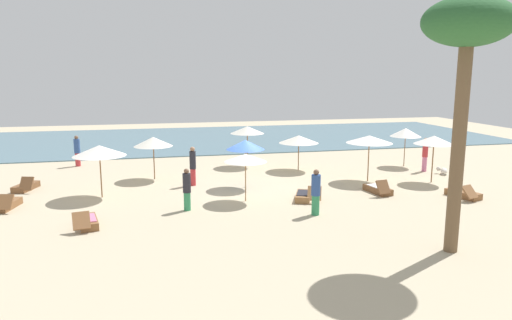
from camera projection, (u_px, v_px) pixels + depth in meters
The scene contains 24 objects.
ground_plane at pixel (249, 188), 22.40m from camera, with size 60.00×60.00×0.00m, color #BCAD8E.
ocean_water at pixel (206, 139), 38.69m from camera, with size 48.00×16.00×0.06m, color slate.
umbrella_0 at pixel (369, 139), 23.36m from camera, with size 2.28×2.28×2.31m.
umbrella_1 at pixel (245, 145), 22.09m from camera, with size 1.80×1.80×2.27m.
umbrella_2 at pixel (99, 151), 20.30m from camera, with size 2.26×2.26×2.30m.
umbrella_3 at pixel (406, 132), 27.16m from camera, with size 1.76×1.76×2.22m.
umbrella_4 at pixel (434, 140), 23.10m from camera, with size 1.92×1.92×2.33m.
umbrella_5 at pixel (153, 142), 23.81m from camera, with size 1.95×1.95×2.18m.
umbrella_6 at pixel (299, 139), 26.07m from camera, with size 2.18×2.18×1.95m.
umbrella_7 at pixel (245, 158), 19.74m from camera, with size 1.81×1.81×2.03m.
umbrella_8 at pixel (247, 130), 27.18m from camera, with size 1.96×1.96×2.33m.
lounger_0 at pixel (7, 205), 18.90m from camera, with size 0.91×1.75×0.71m.
lounger_1 at pixel (88, 222), 16.70m from camera, with size 0.89×1.76×0.69m.
lounger_2 at pixel (378, 189), 21.33m from camera, with size 0.84×1.72×0.73m.
lounger_3 at pixel (26, 187), 21.88m from camera, with size 1.04×1.75×0.73m.
lounger_4 at pixel (304, 196), 20.21m from camera, with size 1.18×1.78×0.69m.
lounger_5 at pixel (464, 194), 20.56m from camera, with size 1.05×1.80×0.68m.
person_0 at pixel (316, 192), 17.96m from camera, with size 0.44×0.44×1.78m.
person_1 at pixel (77, 151), 27.35m from camera, with size 0.39×0.39×1.79m.
person_2 at pixel (425, 154), 25.90m from camera, with size 0.34×0.34×1.86m.
person_3 at pixel (187, 189), 18.56m from camera, with size 0.45×0.45×1.69m.
person_4 at pixel (193, 166), 22.65m from camera, with size 0.41×0.41×1.89m.
palm_1 at pixel (467, 35), 13.29m from camera, with size 2.57×2.57×7.49m.
dog at pixel (443, 171), 25.27m from camera, with size 0.61×0.81×0.38m.
Camera 1 is at (-4.55, -21.31, 5.38)m, focal length 33.18 mm.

